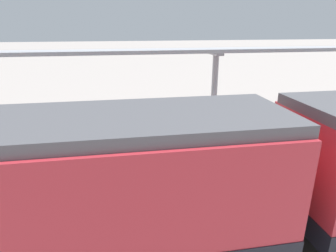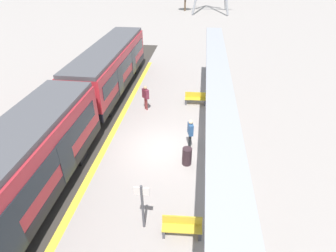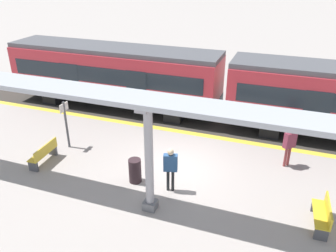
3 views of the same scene
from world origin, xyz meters
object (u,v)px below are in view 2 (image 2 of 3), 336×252
bench_mid_platform (196,98)px  passenger_by_the_benches (190,130)px  train_far_carriage (111,67)px  canopy_pillar_second (215,121)px  platform_info_sign (142,203)px  canopy_pillar_third (212,54)px  bench_near_end (182,226)px  trash_bin (187,156)px  train_near_carriage (8,186)px  passenger_waiting_near_edge (146,95)px

bench_mid_platform → passenger_by_the_benches: 5.20m
train_far_carriage → canopy_pillar_second: canopy_pillar_second is taller
platform_info_sign → canopy_pillar_third: bearing=80.4°
bench_near_end → bench_mid_platform: bearing=89.4°
trash_bin → canopy_pillar_second: bearing=42.0°
train_near_carriage → bench_near_end: (6.45, 0.09, -1.38)m
train_near_carriage → canopy_pillar_third: canopy_pillar_third is taller
bench_near_end → canopy_pillar_second: bearing=77.1°
canopy_pillar_third → trash_bin: size_ratio=4.06×
canopy_pillar_third → trash_bin: bearing=-96.1°
canopy_pillar_third → passenger_waiting_near_edge: canopy_pillar_third is taller
canopy_pillar_second → passenger_by_the_benches: size_ratio=2.24×
passenger_waiting_near_edge → train_near_carriage: bearing=-108.6°
canopy_pillar_third → passenger_by_the_benches: canopy_pillar_third is taller
train_far_carriage → canopy_pillar_third: 8.48m
train_near_carriage → trash_bin: 7.75m
passenger_waiting_near_edge → passenger_by_the_benches: 5.07m
canopy_pillar_second → bench_near_end: size_ratio=2.55×
passenger_waiting_near_edge → trash_bin: bearing=-59.7°
train_near_carriage → bench_near_end: size_ratio=7.81×
passenger_waiting_near_edge → passenger_by_the_benches: (3.21, -3.92, -0.01)m
bench_mid_platform → trash_bin: size_ratio=1.59×
platform_info_sign → passenger_by_the_benches: size_ratio=1.27×
bench_near_end → trash_bin: (-0.08, 4.11, 0.04)m
train_near_carriage → passenger_waiting_near_edge: (3.23, 9.57, -0.73)m
train_near_carriage → train_far_carriage: size_ratio=1.00×
passenger_by_the_benches → trash_bin: bearing=-92.7°
train_far_carriage → bench_mid_platform: (6.56, -1.66, -1.38)m
platform_info_sign → trash_bin: bearing=70.3°
canopy_pillar_third → bench_near_end: 16.14m
canopy_pillar_second → bench_mid_platform: 5.76m
train_far_carriage → passenger_by_the_benches: bearing=-46.6°
canopy_pillar_second → platform_info_sign: size_ratio=1.77×
canopy_pillar_second → passenger_waiting_near_edge: canopy_pillar_second is taller
train_near_carriage → passenger_waiting_near_edge: bearing=71.4°
canopy_pillar_second → bench_mid_platform: (-1.08, 5.45, -1.53)m
bench_near_end → trash_bin: size_ratio=1.59×
train_far_carriage → passenger_waiting_near_edge: bearing=-41.9°
passenger_waiting_near_edge → train_far_carriage: bearing=138.1°
train_near_carriage → bench_mid_platform: (6.56, 10.80, -1.38)m
train_near_carriage → canopy_pillar_second: size_ratio=3.06×
platform_info_sign → passenger_waiting_near_edge: (-1.73, 9.33, -0.23)m
platform_info_sign → train_far_carriage: bearing=112.1°
train_near_carriage → trash_bin: train_near_carriage is taller
trash_bin → bench_mid_platform: bearing=88.3°
canopy_pillar_second → passenger_waiting_near_edge: bearing=136.4°
canopy_pillar_third → platform_info_sign: 16.11m
canopy_pillar_second → bench_mid_platform: canopy_pillar_second is taller
canopy_pillar_second → canopy_pillar_third: bearing=90.0°
platform_info_sign → train_near_carriage: bearing=-177.2°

